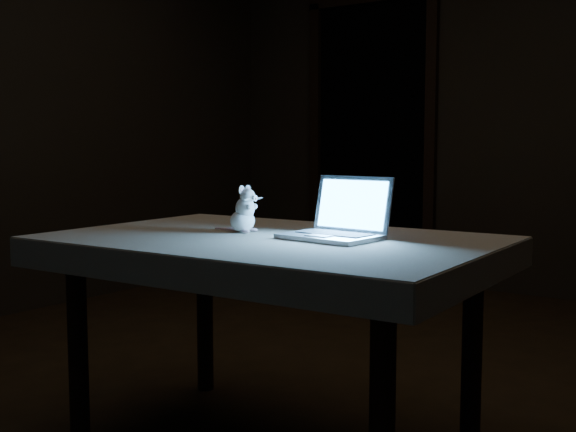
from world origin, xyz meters
The scene contains 7 objects.
floor centered at (0.00, 0.00, 0.00)m, with size 5.00×5.00×0.00m, color black.
back_wall centered at (0.00, 2.50, 1.30)m, with size 4.50×0.04×2.60m, color black.
doorway centered at (-1.10, 2.50, 1.06)m, with size 1.06×0.36×2.13m, color black, non-canonical shape.
table centered at (0.15, -0.47, 0.35)m, with size 1.31×0.84×0.70m, color black, non-canonical shape.
tablecloth centered at (0.15, -0.44, 0.66)m, with size 1.40×0.94×0.09m, color beige, non-canonical shape.
laptop centered at (0.34, -0.41, 0.81)m, with size 0.29×0.25×0.20m, color #B2B2B7, non-canonical shape.
plush_mouse centered at (0.00, -0.43, 0.79)m, with size 0.12×0.12×0.16m, color white, non-canonical shape.
Camera 1 is at (1.53, -2.33, 1.00)m, focal length 45.00 mm.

